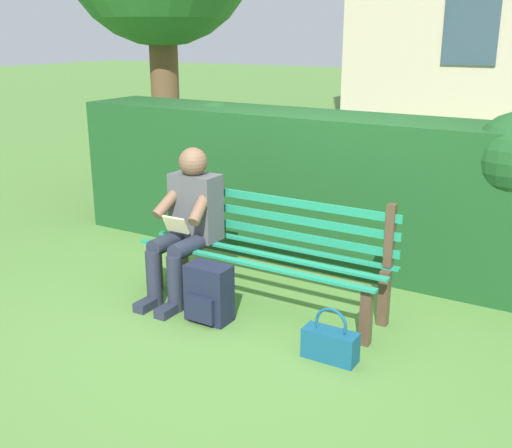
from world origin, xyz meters
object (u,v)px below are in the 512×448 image
park_bench (269,247)px  person_seated (187,220)px  backpack (209,294)px  handbag (330,343)px

park_bench → person_seated: size_ratio=1.68×
person_seated → backpack: size_ratio=2.75×
backpack → handbag: bearing=176.3°
park_bench → backpack: size_ratio=4.61×
person_seated → backpack: bearing=143.0°
person_seated → backpack: 0.65m
backpack → handbag: 0.99m
person_seated → park_bench: bearing=-163.4°
park_bench → person_seated: bearing=16.6°
park_bench → handbag: (-0.77, 0.56, -0.33)m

